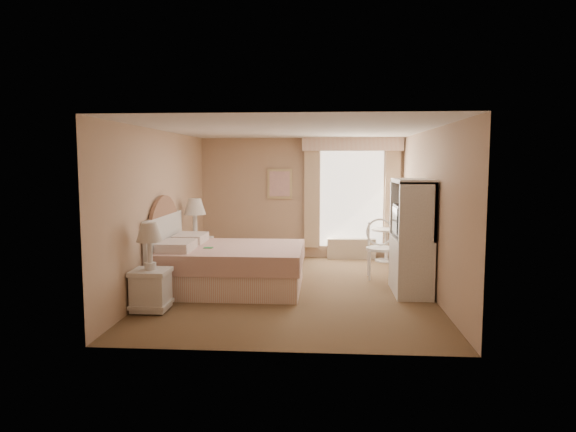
# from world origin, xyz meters

# --- Properties ---
(room) EXTENTS (4.21, 5.51, 2.51)m
(room) POSITION_xyz_m (0.00, 0.00, 1.25)
(room) COLOR brown
(room) RESTS_ON ground
(window) EXTENTS (2.05, 0.22, 2.51)m
(window) POSITION_xyz_m (1.05, 2.65, 1.34)
(window) COLOR white
(window) RESTS_ON room
(framed_art) EXTENTS (0.52, 0.04, 0.62)m
(framed_art) POSITION_xyz_m (-0.45, 2.71, 1.55)
(framed_art) COLOR tan
(framed_art) RESTS_ON room
(bed) EXTENTS (2.29, 1.80, 1.59)m
(bed) POSITION_xyz_m (-1.11, -0.08, 0.38)
(bed) COLOR #E0A691
(bed) RESTS_ON room
(nightstand_near) EXTENTS (0.49, 0.49, 1.18)m
(nightstand_near) POSITION_xyz_m (-1.84, -1.37, 0.45)
(nightstand_near) COLOR white
(nightstand_near) RESTS_ON room
(nightstand_far) EXTENTS (0.55, 0.55, 1.33)m
(nightstand_far) POSITION_xyz_m (-1.84, 1.06, 0.50)
(nightstand_far) COLOR white
(nightstand_far) RESTS_ON room
(round_table) EXTENTS (0.63, 0.63, 0.66)m
(round_table) POSITION_xyz_m (1.75, 2.40, 0.44)
(round_table) COLOR silver
(round_table) RESTS_ON room
(cafe_chair) EXTENTS (0.51, 0.51, 1.03)m
(cafe_chair) POSITION_xyz_m (1.45, 0.91, 0.59)
(cafe_chair) COLOR silver
(cafe_chair) RESTS_ON room
(armoire) EXTENTS (0.53, 1.05, 1.75)m
(armoire) POSITION_xyz_m (1.81, -0.15, 0.73)
(armoire) COLOR white
(armoire) RESTS_ON room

